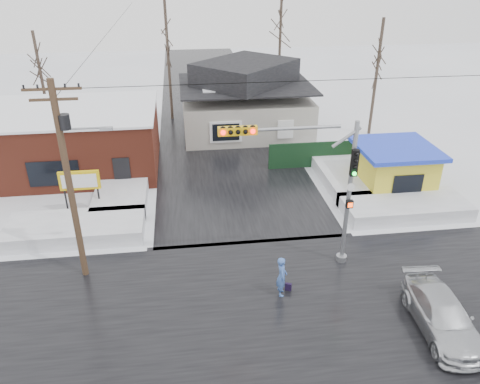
{
  "coord_description": "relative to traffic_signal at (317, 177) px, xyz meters",
  "views": [
    {
      "loc": [
        -3.22,
        -14.73,
        13.14
      ],
      "look_at": [
        -0.64,
        4.99,
        3.0
      ],
      "focal_mm": 35.0,
      "sensor_mm": 36.0,
      "label": 1
    }
  ],
  "objects": [
    {
      "name": "ground",
      "position": [
        -2.43,
        -2.97,
        -4.54
      ],
      "size": [
        120.0,
        120.0,
        0.0
      ],
      "primitive_type": "plane",
      "color": "white",
      "rests_on": "ground"
    },
    {
      "name": "road_ns",
      "position": [
        -2.43,
        -2.97,
        -4.53
      ],
      "size": [
        10.0,
        120.0,
        0.02
      ],
      "primitive_type": "cube",
      "color": "black",
      "rests_on": "ground"
    },
    {
      "name": "road_ew",
      "position": [
        -2.43,
        -2.97,
        -4.53
      ],
      "size": [
        120.0,
        10.0,
        0.02
      ],
      "primitive_type": "cube",
      "color": "black",
      "rests_on": "ground"
    },
    {
      "name": "snowbank_nw",
      "position": [
        -11.43,
        4.03,
        -4.14
      ],
      "size": [
        7.0,
        3.0,
        0.8
      ],
      "primitive_type": "cube",
      "color": "white",
      "rests_on": "ground"
    },
    {
      "name": "snowbank_ne",
      "position": [
        6.57,
        4.03,
        -4.14
      ],
      "size": [
        7.0,
        3.0,
        0.8
      ],
      "primitive_type": "cube",
      "color": "white",
      "rests_on": "ground"
    },
    {
      "name": "snowbank_nside_w",
      "position": [
        -9.43,
        9.03,
        -4.14
      ],
      "size": [
        3.0,
        8.0,
        0.8
      ],
      "primitive_type": "cube",
      "color": "white",
      "rests_on": "ground"
    },
    {
      "name": "snowbank_nside_e",
      "position": [
        4.57,
        9.03,
        -4.14
      ],
      "size": [
        3.0,
        8.0,
        0.8
      ],
      "primitive_type": "cube",
      "color": "white",
      "rests_on": "ground"
    },
    {
      "name": "traffic_signal",
      "position": [
        0.0,
        0.0,
        0.0
      ],
      "size": [
        6.05,
        0.68,
        7.0
      ],
      "color": "gray",
      "rests_on": "ground"
    },
    {
      "name": "utility_pole",
      "position": [
        -10.36,
        0.53,
        0.57
      ],
      "size": [
        3.15,
        0.44,
        9.0
      ],
      "color": "#382619",
      "rests_on": "ground"
    },
    {
      "name": "brick_building",
      "position": [
        -13.43,
        13.03,
        -2.46
      ],
      "size": [
        12.2,
        8.2,
        4.12
      ],
      "color": "maroon",
      "rests_on": "ground"
    },
    {
      "name": "marquee_sign",
      "position": [
        -11.43,
        6.53,
        -2.62
      ],
      "size": [
        2.2,
        0.21,
        2.55
      ],
      "color": "black",
      "rests_on": "ground"
    },
    {
      "name": "house",
      "position": [
        -0.43,
        19.03,
        -1.92
      ],
      "size": [
        10.4,
        8.4,
        5.76
      ],
      "color": "#A8A298",
      "rests_on": "ground"
    },
    {
      "name": "kiosk",
      "position": [
        7.07,
        7.03,
        -3.08
      ],
      "size": [
        4.6,
        4.6,
        2.88
      ],
      "color": "yellow",
      "rests_on": "ground"
    },
    {
      "name": "fence",
      "position": [
        4.07,
        11.03,
        -3.64
      ],
      "size": [
        8.0,
        0.12,
        1.8
      ],
      "primitive_type": "cube",
      "color": "black",
      "rests_on": "ground"
    },
    {
      "name": "tree_far_left",
      "position": [
        -6.43,
        23.03,
        3.41
      ],
      "size": [
        3.0,
        3.0,
        10.0
      ],
      "color": "#332821",
      "rests_on": "ground"
    },
    {
      "name": "tree_far_mid",
      "position": [
        3.57,
        25.03,
        5.0
      ],
      "size": [
        3.0,
        3.0,
        12.0
      ],
      "color": "#332821",
      "rests_on": "ground"
    },
    {
      "name": "tree_far_right",
      "position": [
        9.57,
        17.03,
        2.62
      ],
      "size": [
        3.0,
        3.0,
        9.0
      ],
      "color": "#332821",
      "rests_on": "ground"
    },
    {
      "name": "tree_far_west",
      "position": [
        -16.43,
        21.03,
        1.82
      ],
      "size": [
        3.0,
        3.0,
        8.0
      ],
      "color": "#332821",
      "rests_on": "ground"
    },
    {
      "name": "pedestrian",
      "position": [
        -1.82,
        -2.02,
        -3.61
      ],
      "size": [
        0.53,
        0.73,
        1.85
      ],
      "primitive_type": "imported",
      "rotation": [
        0.0,
        0.0,
        1.44
      ],
      "color": "#3F64B2",
      "rests_on": "ground"
    },
    {
      "name": "car",
      "position": [
        3.9,
        -4.92,
        -3.86
      ],
      "size": [
        2.2,
        4.81,
        1.36
      ],
      "primitive_type": "imported",
      "rotation": [
        0.0,
        0.0,
        -0.06
      ],
      "color": "silver",
      "rests_on": "ground"
    },
    {
      "name": "shopping_bag",
      "position": [
        -1.45,
        -1.83,
        -4.36
      ],
      "size": [
        0.3,
        0.22,
        0.35
      ],
      "primitive_type": "cube",
      "rotation": [
        0.0,
        0.0,
        -0.41
      ],
      "color": "black",
      "rests_on": "ground"
    }
  ]
}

